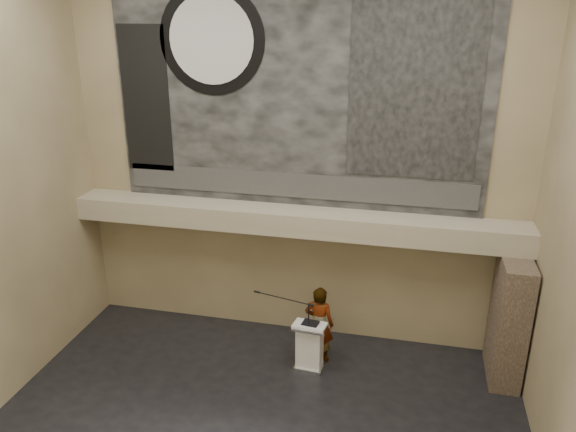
# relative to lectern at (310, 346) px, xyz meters

# --- Properties ---
(wall_back) EXTENTS (10.00, 0.02, 8.50)m
(wall_back) POSITION_rel_lectern_xyz_m (-0.64, 1.52, 3.70)
(wall_back) COLOR #7E7050
(wall_back) RESTS_ON floor
(wall_front) EXTENTS (10.00, 0.02, 8.50)m
(wall_front) POSITION_rel_lectern_xyz_m (-0.64, -6.48, 3.70)
(wall_front) COLOR #7E7050
(wall_front) RESTS_ON floor
(soffit) EXTENTS (10.00, 0.80, 0.50)m
(soffit) POSITION_rel_lectern_xyz_m (-0.64, 1.12, 2.40)
(soffit) COLOR tan
(soffit) RESTS_ON wall_back
(sprinkler_left) EXTENTS (0.04, 0.04, 0.06)m
(sprinkler_left) POSITION_rel_lectern_xyz_m (-2.24, 1.07, 2.12)
(sprinkler_left) COLOR #B2893D
(sprinkler_left) RESTS_ON soffit
(sprinkler_right) EXTENTS (0.04, 0.04, 0.06)m
(sprinkler_right) POSITION_rel_lectern_xyz_m (1.26, 1.07, 2.12)
(sprinkler_right) COLOR #B2893D
(sprinkler_right) RESTS_ON soffit
(banner) EXTENTS (8.00, 0.05, 5.00)m
(banner) POSITION_rel_lectern_xyz_m (-0.64, 1.49, 5.15)
(banner) COLOR black
(banner) RESTS_ON wall_back
(banner_text_strip) EXTENTS (7.76, 0.02, 0.55)m
(banner_text_strip) POSITION_rel_lectern_xyz_m (-0.64, 1.45, 3.10)
(banner_text_strip) COLOR #303030
(banner_text_strip) RESTS_ON banner
(banner_clock_rim) EXTENTS (2.30, 0.02, 2.30)m
(banner_clock_rim) POSITION_rel_lectern_xyz_m (-2.44, 1.45, 6.15)
(banner_clock_rim) COLOR black
(banner_clock_rim) RESTS_ON banner
(banner_clock_face) EXTENTS (1.84, 0.02, 1.84)m
(banner_clock_face) POSITION_rel_lectern_xyz_m (-2.44, 1.43, 6.15)
(banner_clock_face) COLOR silver
(banner_clock_face) RESTS_ON banner
(banner_building_print) EXTENTS (2.60, 0.02, 3.60)m
(banner_building_print) POSITION_rel_lectern_xyz_m (1.76, 1.45, 5.25)
(banner_building_print) COLOR black
(banner_building_print) RESTS_ON banner
(banner_brick_print) EXTENTS (1.10, 0.02, 3.20)m
(banner_brick_print) POSITION_rel_lectern_xyz_m (-4.04, 1.45, 4.85)
(banner_brick_print) COLOR black
(banner_brick_print) RESTS_ON banner
(stone_pier) EXTENTS (0.60, 1.40, 2.70)m
(stone_pier) POSITION_rel_lectern_xyz_m (4.01, 0.67, 0.80)
(stone_pier) COLOR #413328
(stone_pier) RESTS_ON floor
(lectern) EXTENTS (0.71, 0.54, 1.13)m
(lectern) POSITION_rel_lectern_xyz_m (0.00, 0.00, 0.00)
(lectern) COLOR silver
(lectern) RESTS_ON floor
(binder) EXTENTS (0.37, 0.31, 0.04)m
(binder) POSITION_rel_lectern_xyz_m (0.01, -0.02, 0.56)
(binder) COLOR black
(binder) RESTS_ON lectern
(papers) EXTENTS (0.28, 0.35, 0.00)m
(papers) POSITION_rel_lectern_xyz_m (-0.16, -0.07, 0.55)
(papers) COLOR white
(papers) RESTS_ON lectern
(speaker_person) EXTENTS (0.69, 0.49, 1.78)m
(speaker_person) POSITION_rel_lectern_xyz_m (0.14, 0.36, 0.34)
(speaker_person) COLOR silver
(speaker_person) RESTS_ON floor
(mic_stand) EXTENTS (1.55, 0.57, 1.50)m
(mic_stand) POSITION_rel_lectern_xyz_m (-0.11, 0.18, -0.32)
(mic_stand) COLOR black
(mic_stand) RESTS_ON floor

